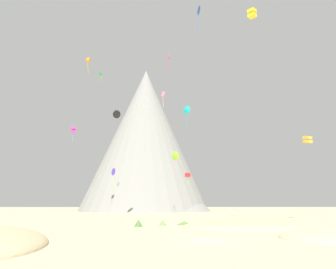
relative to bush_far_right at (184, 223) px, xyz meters
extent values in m
plane|color=#CCBA8E|center=(0.78, -20.78, -0.30)|extent=(400.00, 400.00, 0.00)
ellipsoid|color=#C6B284|center=(9.44, -3.93, -0.30)|extent=(21.80, 17.41, 2.15)
cone|color=#568442|center=(0.00, 0.00, 0.00)|extent=(3.02, 3.02, 0.59)
cone|color=#477238|center=(-7.32, -3.47, 0.25)|extent=(1.78, 1.78, 1.09)
cone|color=#668C4C|center=(-3.59, -1.09, 0.15)|extent=(1.68, 1.68, 0.89)
cone|color=gray|center=(-11.73, 81.84, 32.17)|extent=(63.53, 63.53, 64.94)
cone|color=gray|center=(-3.25, 77.60, 9.76)|extent=(54.70, 54.70, 20.11)
cone|color=gray|center=(-0.61, 86.25, 15.94)|extent=(39.87, 39.87, 32.47)
cone|color=#8CD133|center=(-0.21, 31.10, 15.92)|extent=(2.49, 2.24, 2.50)
cylinder|color=#E5668C|center=(-0.21, 31.10, 13.31)|extent=(0.25, 0.33, 2.70)
cone|color=#5138B2|center=(-14.86, 18.06, 10.22)|extent=(1.46, 1.61, 1.71)
cylinder|color=#8CD133|center=(-15.16, 18.06, 7.43)|extent=(0.28, 0.20, 3.91)
cone|color=teal|center=(2.34, 20.80, 26.17)|extent=(1.99, 1.73, 2.21)
cylinder|color=teal|center=(2.48, 20.80, 22.95)|extent=(0.51, 0.45, 4.23)
cube|color=yellow|center=(13.82, 0.19, 39.07)|extent=(1.99, 1.99, 0.75)
cube|color=yellow|center=(13.82, 0.19, 40.03)|extent=(1.99, 1.99, 0.75)
cube|color=red|center=(1.82, 13.73, 8.90)|extent=(1.28, 1.28, 0.46)
cube|color=red|center=(1.82, 13.73, 9.36)|extent=(1.28, 1.28, 0.46)
cylinder|color=#8CD133|center=(1.86, 13.73, 7.87)|extent=(0.13, 0.09, 1.65)
cube|color=#D1339E|center=(-25.79, 21.10, 20.48)|extent=(1.52, 1.47, 0.74)
cube|color=#D1339E|center=(-25.79, 21.10, 21.29)|extent=(1.52, 1.47, 0.74)
cylinder|color=#33BCDB|center=(-26.02, 21.10, 19.16)|extent=(0.18, 0.34, 2.10)
cube|color=pink|center=(-3.59, 7.59, 25.45)|extent=(0.79, 0.48, 1.10)
cylinder|color=pink|center=(-3.58, 7.59, 23.79)|extent=(0.30, 0.39, 2.30)
cube|color=gold|center=(26.97, 9.79, 15.88)|extent=(1.81, 1.86, 0.86)
cube|color=gold|center=(26.97, 9.79, 16.70)|extent=(1.81, 1.86, 0.86)
cone|color=black|center=(-16.75, 30.07, 27.62)|extent=(2.45, 1.97, 2.29)
cone|color=blue|center=(3.35, 1.07, 40.75)|extent=(1.25, 2.00, 1.85)
cylinder|color=blue|center=(3.25, 1.07, 37.59)|extent=(0.48, 0.09, 4.47)
cube|color=orange|center=(-24.14, 24.81, 41.41)|extent=(1.07, 1.09, 0.48)
cube|color=orange|center=(-24.14, 24.81, 41.83)|extent=(1.07, 1.09, 0.48)
cylinder|color=orange|center=(-24.21, 24.81, 39.37)|extent=(0.45, 0.50, 3.64)
cone|color=#E5668C|center=(-2.24, 21.57, 41.06)|extent=(0.69, 1.65, 1.62)
cylinder|color=red|center=(-2.08, 21.57, 38.77)|extent=(0.48, 0.14, 2.96)
cube|color=purple|center=(-21.08, 12.66, 25.55)|extent=(0.58, 0.69, 1.05)
cube|color=green|center=(-22.15, 31.70, 40.45)|extent=(0.85, 1.00, 0.98)
cylinder|color=orange|center=(-21.96, 31.70, 39.11)|extent=(0.18, 0.16, 1.74)
camera|label=1|loc=(-3.58, -51.95, 3.42)|focal=32.23mm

